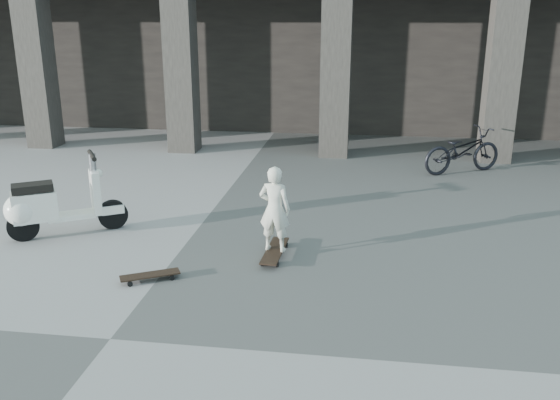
# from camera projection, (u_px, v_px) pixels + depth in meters

# --- Properties ---
(ground) EXTENTS (90.00, 90.00, 0.00)m
(ground) POSITION_uv_depth(u_px,v_px,m) (110.00, 339.00, 6.02)
(ground) COLOR #4C4C4A
(ground) RESTS_ON ground
(colonnade) EXTENTS (28.00, 8.82, 6.00)m
(colonnade) POSITION_uv_depth(u_px,v_px,m) (288.00, 18.00, 18.09)
(colonnade) COLOR black
(colonnade) RESTS_ON ground
(longboard) EXTENTS (0.27, 0.99, 0.10)m
(longboard) POSITION_uv_depth(u_px,v_px,m) (275.00, 251.00, 8.04)
(longboard) COLOR black
(longboard) RESTS_ON ground
(skateboard_spare) EXTENTS (0.73, 0.51, 0.09)m
(skateboard_spare) POSITION_uv_depth(u_px,v_px,m) (150.00, 276.00, 7.31)
(skateboard_spare) COLOR black
(skateboard_spare) RESTS_ON ground
(child) EXTENTS (0.46, 0.34, 1.17)m
(child) POSITION_uv_depth(u_px,v_px,m) (275.00, 209.00, 7.85)
(child) COLOR silver
(child) RESTS_ON longboard
(scooter) EXTENTS (1.53, 1.08, 1.20)m
(scooter) POSITION_uv_depth(u_px,v_px,m) (46.00, 206.00, 8.61)
(scooter) COLOR black
(scooter) RESTS_ON ground
(bicycle) EXTENTS (1.87, 1.41, 0.94)m
(bicycle) POSITION_uv_depth(u_px,v_px,m) (462.00, 150.00, 12.16)
(bicycle) COLOR black
(bicycle) RESTS_ON ground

